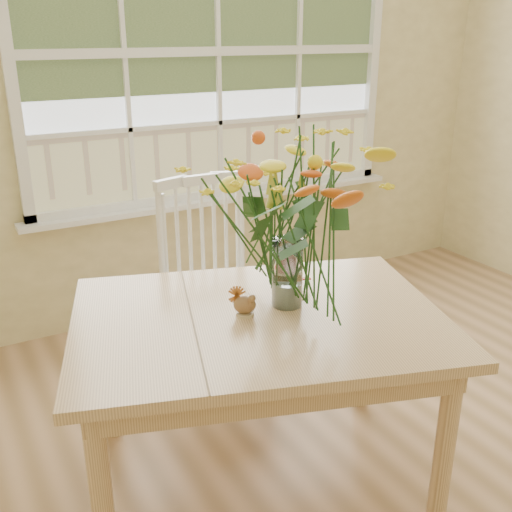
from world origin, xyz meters
TOP-DOWN VIEW (x-y plane):
  - wall_back at (0.00, 2.25)m, footprint 4.00×0.02m
  - window at (0.00, 2.21)m, footprint 2.42×0.12m
  - dining_table at (-0.62, 0.65)m, footprint 1.54×1.30m
  - windsor_chair at (-0.46, 1.39)m, footprint 0.47×0.45m
  - flower_vase at (-0.48, 0.68)m, footprint 0.53×0.53m
  - pumpkin at (-0.45, 0.74)m, footprint 0.11×0.11m
  - turkey_figurine at (-0.66, 0.68)m, footprint 0.10×0.09m
  - dark_gourd at (-0.41, 0.79)m, footprint 0.12×0.09m

SIDE VIEW (x-z plane):
  - windsor_chair at x=-0.46m, z-range 0.06..1.07m
  - dining_table at x=-0.62m, z-range 0.26..0.97m
  - dark_gourd at x=-0.41m, z-range 0.71..0.79m
  - turkey_figurine at x=-0.66m, z-range 0.70..0.80m
  - pumpkin at x=-0.45m, z-range 0.71..0.79m
  - flower_vase at x=-0.48m, z-range 0.77..1.40m
  - wall_back at x=0.00m, z-range 0.00..2.70m
  - window at x=0.00m, z-range 0.66..2.40m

